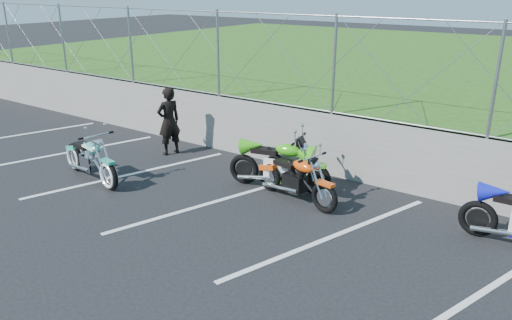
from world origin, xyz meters
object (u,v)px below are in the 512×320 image
Objects in this scene: cruiser_turquoise at (91,161)px; sportbike_green at (280,167)px; naked_orange at (297,181)px; person_standing at (169,121)px.

sportbike_green is at bearing 39.27° from cruiser_turquoise.
naked_orange is at bearing 31.78° from cruiser_turquoise.
naked_orange is 3.96m from person_standing.
sportbike_green is 1.29× the size of person_standing.
sportbike_green is (-0.57, 0.32, 0.05)m from naked_orange.
naked_orange is at bearing 96.01° from person_standing.
naked_orange is at bearing -43.08° from sportbike_green.
sportbike_green is (3.42, 1.84, 0.05)m from cruiser_turquoise.
sportbike_green is 3.35m from person_standing.
cruiser_turquoise is 1.02× the size of sportbike_green.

